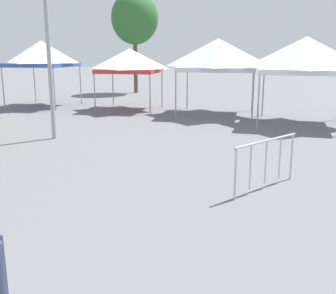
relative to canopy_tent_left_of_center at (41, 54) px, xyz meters
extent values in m
cylinder|color=#9E9EA3|center=(-1.42, -1.44, -1.60)|extent=(0.06, 0.06, 2.28)
cylinder|color=#9E9EA3|center=(1.44, -1.42, -1.60)|extent=(0.06, 0.06, 2.28)
cylinder|color=#9E9EA3|center=(-1.44, 1.42, -1.60)|extent=(0.06, 0.06, 2.28)
cylinder|color=#9E9EA3|center=(1.42, 1.44, -1.60)|extent=(0.06, 0.06, 2.28)
pyramid|color=white|center=(0.00, 0.00, 0.10)|extent=(3.03, 3.03, 1.13)
cube|color=#3359B2|center=(0.00, 0.00, -0.56)|extent=(3.00, 3.00, 0.20)
cylinder|color=#9E9EA3|center=(3.56, -1.41, -1.72)|extent=(0.06, 0.06, 2.03)
cylinder|color=#9E9EA3|center=(6.27, -1.24, -1.72)|extent=(0.06, 0.06, 2.03)
cylinder|color=#9E9EA3|center=(3.39, 1.30, -1.72)|extent=(0.06, 0.06, 2.03)
cylinder|color=#9E9EA3|center=(6.10, 1.46, -1.72)|extent=(0.06, 0.06, 2.03)
pyramid|color=white|center=(4.83, 0.03, -0.23)|extent=(3.02, 3.02, 0.97)
cube|color=red|center=(4.83, 0.03, -0.81)|extent=(2.99, 2.99, 0.20)
cylinder|color=#9E9EA3|center=(7.72, -2.19, -1.64)|extent=(0.06, 0.06, 2.19)
cylinder|color=#9E9EA3|center=(10.97, -2.01, -1.64)|extent=(0.06, 0.06, 2.19)
cylinder|color=#9E9EA3|center=(7.54, 1.07, -1.64)|extent=(0.06, 0.06, 2.19)
cylinder|color=#9E9EA3|center=(10.79, 1.25, -1.64)|extent=(0.06, 0.06, 2.19)
pyramid|color=white|center=(9.25, -0.47, 0.07)|extent=(3.61, 3.61, 1.24)
cube|color=white|center=(9.25, -0.47, -0.65)|extent=(3.57, 3.57, 0.20)
cylinder|color=#9E9EA3|center=(11.26, -3.80, -1.63)|extent=(0.06, 0.06, 2.21)
cylinder|color=#9E9EA3|center=(11.35, -0.57, -1.63)|extent=(0.06, 0.06, 2.21)
pyramid|color=white|center=(12.92, -2.23, 0.08)|extent=(3.48, 3.48, 1.21)
cube|color=white|center=(12.92, -2.23, -0.63)|extent=(3.45, 3.45, 0.20)
cylinder|color=#9E9EA3|center=(4.73, -7.23, 1.58)|extent=(0.14, 0.14, 8.64)
cylinder|color=brown|center=(2.34, 8.14, -0.84)|extent=(0.28, 0.28, 3.80)
ellipsoid|color=#2D662D|center=(2.34, 8.14, 2.34)|extent=(3.21, 3.21, 3.53)
cylinder|color=#B7BABF|center=(11.70, -10.69, -1.69)|extent=(1.21, 1.77, 0.05)
cylinder|color=#B7BABF|center=(12.25, -9.86, -2.21)|extent=(0.04, 0.04, 1.05)
cylinder|color=#B7BABF|center=(11.15, -11.52, -2.21)|extent=(0.04, 0.04, 1.05)
cylinder|color=#B7BABF|center=(11.99, -10.25, -2.16)|extent=(0.04, 0.04, 0.92)
cylinder|color=#B7BABF|center=(11.70, -10.69, -2.16)|extent=(0.04, 0.04, 0.92)
cylinder|color=#B7BABF|center=(11.41, -11.13, -2.16)|extent=(0.04, 0.04, 0.92)
camera|label=1|loc=(11.75, -19.07, 0.11)|focal=42.97mm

